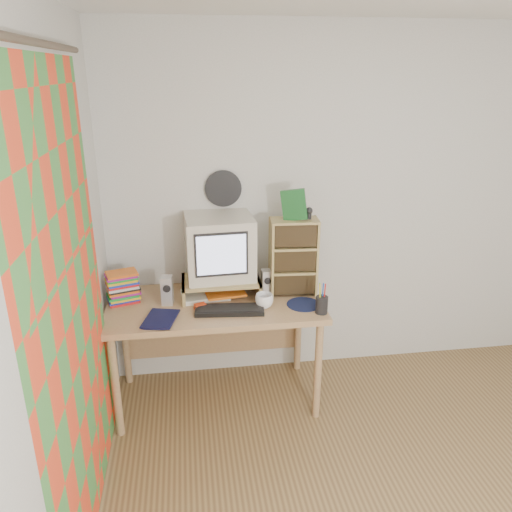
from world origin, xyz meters
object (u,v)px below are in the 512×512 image
object	(u,v)px
cd_rack	(294,257)
mug	(264,301)
diary	(146,317)
dvd_stack	(122,283)
crt_monitor	(220,248)
desk	(215,316)
keyboard	(230,310)

from	to	relation	value
cd_rack	mug	size ratio (longest dim) A/B	4.50
diary	cd_rack	bearing A→B (deg)	29.34
dvd_stack	mug	distance (m)	0.93
mug	diary	xyz separation A→B (m)	(-0.74, -0.07, -0.02)
dvd_stack	cd_rack	size ratio (longest dim) A/B	0.52
crt_monitor	cd_rack	distance (m)	0.50
crt_monitor	dvd_stack	distance (m)	0.67
mug	cd_rack	bearing A→B (deg)	40.07
desk	diary	distance (m)	0.52
desk	cd_rack	xyz separation A→B (m)	(0.54, 0.01, 0.40)
keyboard	dvd_stack	size ratio (longest dim) A/B	1.58
desk	keyboard	world-z (taller)	keyboard
crt_monitor	keyboard	xyz separation A→B (m)	(0.03, -0.31, -0.31)
desk	mug	distance (m)	0.40
desk	cd_rack	world-z (taller)	cd_rack
keyboard	cd_rack	bearing A→B (deg)	32.06
crt_monitor	mug	world-z (taller)	crt_monitor
keyboard	cd_rack	distance (m)	0.57
keyboard	dvd_stack	world-z (taller)	dvd_stack
mug	keyboard	bearing A→B (deg)	-170.97
crt_monitor	mug	size ratio (longest dim) A/B	3.75
crt_monitor	desk	bearing A→B (deg)	-123.82
desk	dvd_stack	world-z (taller)	dvd_stack
crt_monitor	diary	bearing A→B (deg)	-148.46
cd_rack	crt_monitor	bearing A→B (deg)	174.95
desk	diary	world-z (taller)	diary
keyboard	mug	bearing A→B (deg)	14.46
keyboard	cd_rack	size ratio (longest dim) A/B	0.83
keyboard	mug	world-z (taller)	mug
keyboard	dvd_stack	xyz separation A→B (m)	(-0.68, 0.25, 0.12)
cd_rack	diary	xyz separation A→B (m)	(-0.97, -0.26, -0.24)
mug	diary	size ratio (longest dim) A/B	0.52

